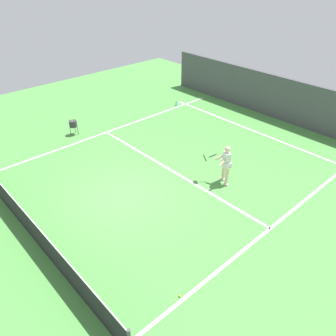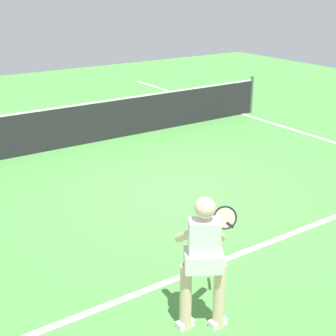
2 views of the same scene
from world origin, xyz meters
The scene contains 4 objects.
ground_plane centered at (0.00, 0.00, 0.00)m, with size 26.60×26.60×0.00m, color #4C9342.
service_line_marking centered at (0.00, -2.33, 0.00)m, with size 9.22×0.10×0.01m, color white.
court_net centered at (0.00, 3.38, 0.49)m, with size 9.90×0.08×1.04m.
tennis_player centered at (-1.96, -3.22, 0.85)m, with size 1.07×0.79×1.55m.
Camera 2 is at (-4.76, -6.68, 3.55)m, focal length 52.42 mm.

